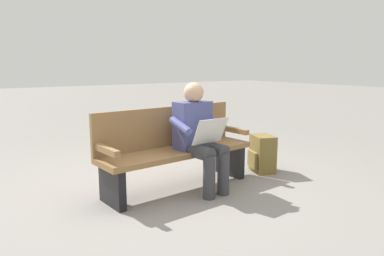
% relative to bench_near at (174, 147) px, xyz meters
% --- Properties ---
extents(ground_plane, '(40.00, 40.00, 0.00)m').
position_rel_bench_near_xyz_m(ground_plane, '(-0.00, 0.07, -0.46)').
color(ground_plane, gray).
extents(bench_near, '(1.83, 0.60, 0.90)m').
position_rel_bench_near_xyz_m(bench_near, '(0.00, 0.00, 0.00)').
color(bench_near, olive).
rests_on(bench_near, ground).
extents(person_seated, '(0.59, 0.59, 1.18)m').
position_rel_bench_near_xyz_m(person_seated, '(-0.18, 0.22, 0.17)').
color(person_seated, '#474C84').
rests_on(person_seated, ground).
extents(backpack, '(0.36, 0.40, 0.47)m').
position_rel_bench_near_xyz_m(backpack, '(-1.25, 0.14, -0.23)').
color(backpack, brown).
rests_on(backpack, ground).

